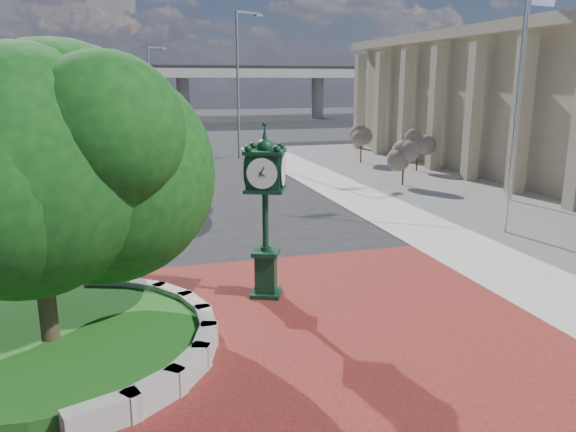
{
  "coord_description": "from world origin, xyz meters",
  "views": [
    {
      "loc": [
        -3.26,
        -11.6,
        5.58
      ],
      "look_at": [
        0.54,
        1.5,
        2.28
      ],
      "focal_mm": 35.0,
      "sensor_mm": 36.0,
      "label": 1
    }
  ],
  "objects_px": {
    "parked_car": "(158,134)",
    "flagpole_b": "(521,89)",
    "street_lamp_near": "(240,74)",
    "post_clock": "(265,205)",
    "street_lamp_far": "(152,87)",
    "flagpole_a": "(517,100)"
  },
  "relations": [
    {
      "from": "parked_car",
      "to": "flagpole_b",
      "type": "xyz_separation_m",
      "value": [
        14.48,
        -30.39,
        4.35
      ]
    },
    {
      "from": "flagpole_a",
      "to": "street_lamp_far",
      "type": "bearing_deg",
      "value": 106.47
    },
    {
      "from": "flagpole_a",
      "to": "street_lamp_near",
      "type": "distance_m",
      "value": 23.96
    },
    {
      "from": "flagpole_b",
      "to": "street_lamp_near",
      "type": "relative_size",
      "value": 0.98
    },
    {
      "from": "post_clock",
      "to": "parked_car",
      "type": "xyz_separation_m",
      "value": [
        -0.4,
        38.93,
        -1.64
      ]
    },
    {
      "from": "post_clock",
      "to": "flagpole_b",
      "type": "bearing_deg",
      "value": 31.23
    },
    {
      "from": "post_clock",
      "to": "street_lamp_far",
      "type": "distance_m",
      "value": 40.48
    },
    {
      "from": "flagpole_a",
      "to": "flagpole_b",
      "type": "distance_m",
      "value": 6.22
    },
    {
      "from": "parked_car",
      "to": "street_lamp_far",
      "type": "height_order",
      "value": "street_lamp_far"
    },
    {
      "from": "flagpole_a",
      "to": "flagpole_b",
      "type": "height_order",
      "value": "flagpole_b"
    },
    {
      "from": "street_lamp_near",
      "to": "street_lamp_far",
      "type": "height_order",
      "value": "street_lamp_near"
    },
    {
      "from": "street_lamp_far",
      "to": "parked_car",
      "type": "bearing_deg",
      "value": -79.52
    },
    {
      "from": "flagpole_b",
      "to": "street_lamp_far",
      "type": "xyz_separation_m",
      "value": [
        -14.75,
        31.86,
        -0.19
      ]
    },
    {
      "from": "post_clock",
      "to": "street_lamp_near",
      "type": "relative_size",
      "value": 0.44
    },
    {
      "from": "parked_car",
      "to": "street_lamp_near",
      "type": "bearing_deg",
      "value": -64.3
    },
    {
      "from": "street_lamp_near",
      "to": "flagpole_b",
      "type": "bearing_deg",
      "value": -63.6
    },
    {
      "from": "street_lamp_near",
      "to": "street_lamp_far",
      "type": "bearing_deg",
      "value": 112.63
    },
    {
      "from": "flagpole_a",
      "to": "street_lamp_far",
      "type": "relative_size",
      "value": 1.12
    },
    {
      "from": "street_lamp_near",
      "to": "parked_car",
      "type": "bearing_deg",
      "value": 114.01
    },
    {
      "from": "flagpole_b",
      "to": "street_lamp_near",
      "type": "height_order",
      "value": "street_lamp_near"
    },
    {
      "from": "flagpole_b",
      "to": "street_lamp_near",
      "type": "distance_m",
      "value": 20.68
    },
    {
      "from": "parked_car",
      "to": "street_lamp_far",
      "type": "xyz_separation_m",
      "value": [
        -0.27,
        1.47,
        4.15
      ]
    }
  ]
}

